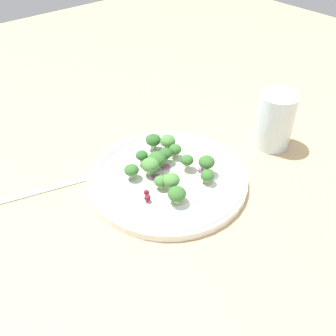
% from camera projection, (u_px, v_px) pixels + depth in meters
% --- Properties ---
extents(ground_plane, '(1.80, 1.80, 0.02)m').
position_uv_depth(ground_plane, '(179.00, 185.00, 0.61)').
color(ground_plane, tan).
extents(plate, '(0.25, 0.25, 0.02)m').
position_uv_depth(plate, '(168.00, 177.00, 0.59)').
color(plate, white).
rests_on(plate, ground_plane).
extents(dressing_pool, '(0.14, 0.14, 0.00)m').
position_uv_depth(dressing_pool, '(168.00, 175.00, 0.59)').
color(dressing_pool, white).
rests_on(dressing_pool, plate).
extents(broccoli_floret_0, '(0.03, 0.03, 0.03)m').
position_uv_depth(broccoli_floret_0, '(168.00, 141.00, 0.62)').
color(broccoli_floret_0, '#8EB77A').
rests_on(broccoli_floret_0, plate).
extents(broccoli_floret_1, '(0.02, 0.02, 0.02)m').
position_uv_depth(broccoli_floret_1, '(185.00, 159.00, 0.59)').
color(broccoli_floret_1, '#ADD18E').
rests_on(broccoli_floret_1, plate).
extents(broccoli_floret_2, '(0.03, 0.03, 0.03)m').
position_uv_depth(broccoli_floret_2, '(153.00, 140.00, 0.63)').
color(broccoli_floret_2, '#ADD18E').
rests_on(broccoli_floret_2, plate).
extents(broccoli_floret_3, '(0.02, 0.02, 0.02)m').
position_uv_depth(broccoli_floret_3, '(165.00, 154.00, 0.60)').
color(broccoli_floret_3, '#ADD18E').
rests_on(broccoli_floret_3, plate).
extents(broccoli_floret_4, '(0.02, 0.02, 0.02)m').
position_uv_depth(broccoli_floret_4, '(161.00, 181.00, 0.56)').
color(broccoli_floret_4, '#ADD18E').
rests_on(broccoli_floret_4, plate).
extents(broccoli_floret_5, '(0.03, 0.03, 0.03)m').
position_uv_depth(broccoli_floret_5, '(150.00, 165.00, 0.58)').
color(broccoli_floret_5, '#8EB77A').
rests_on(broccoli_floret_5, plate).
extents(broccoli_floret_6, '(0.02, 0.02, 0.02)m').
position_uv_depth(broccoli_floret_6, '(142.00, 156.00, 0.60)').
color(broccoli_floret_6, '#8EB77A').
rests_on(broccoli_floret_6, plate).
extents(broccoli_floret_7, '(0.02, 0.02, 0.03)m').
position_uv_depth(broccoli_floret_7, '(171.00, 180.00, 0.55)').
color(broccoli_floret_7, '#8EB77A').
rests_on(broccoli_floret_7, plate).
extents(broccoli_floret_8, '(0.02, 0.02, 0.02)m').
position_uv_depth(broccoli_floret_8, '(175.00, 150.00, 0.61)').
color(broccoli_floret_8, '#9EC684').
rests_on(broccoli_floret_8, plate).
extents(broccoli_floret_9, '(0.02, 0.02, 0.02)m').
position_uv_depth(broccoli_floret_9, '(132.00, 170.00, 0.57)').
color(broccoli_floret_9, '#8EB77A').
rests_on(broccoli_floret_9, plate).
extents(broccoli_floret_10, '(0.03, 0.03, 0.03)m').
position_uv_depth(broccoli_floret_10, '(177.00, 194.00, 0.53)').
color(broccoli_floret_10, '#ADD18E').
rests_on(broccoli_floret_10, plate).
extents(broccoli_floret_11, '(0.03, 0.03, 0.03)m').
position_uv_depth(broccoli_floret_11, '(157.00, 160.00, 0.59)').
color(broccoli_floret_11, '#9EC684').
rests_on(broccoli_floret_11, plate).
extents(broccoli_floret_12, '(0.02, 0.02, 0.02)m').
position_uv_depth(broccoli_floret_12, '(207.00, 176.00, 0.57)').
color(broccoli_floret_12, '#9EC684').
rests_on(broccoli_floret_12, plate).
extents(broccoli_floret_13, '(0.03, 0.03, 0.03)m').
position_uv_depth(broccoli_floret_13, '(207.00, 162.00, 0.58)').
color(broccoli_floret_13, '#ADD18E').
rests_on(broccoli_floret_13, plate).
extents(cranberry_0, '(0.01, 0.01, 0.01)m').
position_uv_depth(cranberry_0, '(174.00, 190.00, 0.55)').
color(cranberry_0, maroon).
rests_on(cranberry_0, plate).
extents(cranberry_1, '(0.01, 0.01, 0.01)m').
position_uv_depth(cranberry_1, '(146.00, 192.00, 0.55)').
color(cranberry_1, maroon).
rests_on(cranberry_1, plate).
extents(cranberry_2, '(0.01, 0.01, 0.01)m').
position_uv_depth(cranberry_2, '(147.00, 198.00, 0.54)').
color(cranberry_2, maroon).
rests_on(cranberry_2, plate).
extents(cranberry_3, '(0.01, 0.01, 0.01)m').
position_uv_depth(cranberry_3, '(174.00, 178.00, 0.57)').
color(cranberry_3, maroon).
rests_on(cranberry_3, plate).
extents(onion_bit_0, '(0.01, 0.01, 0.01)m').
position_uv_depth(onion_bit_0, '(163.00, 151.00, 0.63)').
color(onion_bit_0, '#934C84').
rests_on(onion_bit_0, plate).
extents(onion_bit_1, '(0.02, 0.01, 0.00)m').
position_uv_depth(onion_bit_1, '(207.00, 176.00, 0.58)').
color(onion_bit_1, '#843D75').
rests_on(onion_bit_1, plate).
extents(onion_bit_2, '(0.01, 0.01, 0.00)m').
position_uv_depth(onion_bit_2, '(203.00, 169.00, 0.59)').
color(onion_bit_2, '#A35B93').
rests_on(onion_bit_2, plate).
extents(onion_bit_3, '(0.02, 0.01, 0.00)m').
position_uv_depth(onion_bit_3, '(166.00, 167.00, 0.60)').
color(onion_bit_3, '#A35B93').
rests_on(onion_bit_3, plate).
extents(onion_bit_4, '(0.02, 0.01, 0.00)m').
position_uv_depth(onion_bit_4, '(156.00, 178.00, 0.58)').
color(onion_bit_4, '#843D75').
rests_on(onion_bit_4, plate).
extents(fork, '(0.18, 0.07, 0.01)m').
position_uv_depth(fork, '(65.00, 183.00, 0.59)').
color(fork, silver).
rests_on(fork, ground_plane).
extents(water_glass, '(0.07, 0.07, 0.10)m').
position_uv_depth(water_glass, '(275.00, 120.00, 0.64)').
color(water_glass, silver).
rests_on(water_glass, ground_plane).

